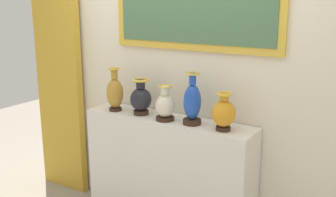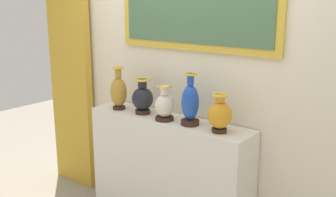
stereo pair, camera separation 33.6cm
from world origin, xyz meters
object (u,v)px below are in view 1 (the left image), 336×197
at_px(vase_onyx, 141,99).
at_px(vase_sapphire, 192,103).
at_px(vase_ivory, 165,106).
at_px(vase_amber, 224,113).
at_px(vase_ochre, 115,93).

distance_m(vase_onyx, vase_sapphire, 0.51).
relative_size(vase_ivory, vase_sapphire, 0.70).
bearing_deg(vase_ivory, vase_amber, 1.67).
bearing_deg(vase_onyx, vase_amber, -1.19).
distance_m(vase_ivory, vase_sapphire, 0.25).
relative_size(vase_sapphire, vase_amber, 1.42).
bearing_deg(vase_ochre, vase_ivory, -0.62).
bearing_deg(vase_sapphire, vase_ochre, -178.51).
relative_size(vase_ochre, vase_onyx, 1.23).
relative_size(vase_onyx, vase_sapphire, 0.75).
distance_m(vase_ochre, vase_amber, 1.06).
bearing_deg(vase_amber, vase_sapphire, 177.78).
height_order(vase_onyx, vase_ivory, vase_onyx).
relative_size(vase_ochre, vase_ivory, 1.32).
xyz_separation_m(vase_ochre, vase_onyx, (0.27, 0.03, -0.02)).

